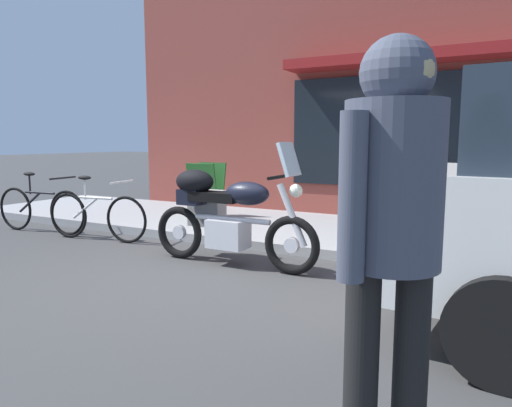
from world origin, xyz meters
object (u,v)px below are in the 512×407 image
object	(u,v)px
touring_motorcycle	(223,212)
second_bicycle_by_cafe	(40,209)
parked_bicycle	(96,215)
sandwich_board_sign	(207,190)
pedestrian_walking	(392,212)

from	to	relation	value
touring_motorcycle	second_bicycle_by_cafe	xyz separation A→B (m)	(-3.45, 0.21, -0.23)
parked_bicycle	sandwich_board_sign	xyz separation A→B (m)	(0.60, 1.87, 0.22)
sandwich_board_sign	second_bicycle_by_cafe	xyz separation A→B (m)	(-1.79, -1.87, -0.21)
parked_bicycle	second_bicycle_by_cafe	bearing A→B (deg)	-179.65
parked_bicycle	sandwich_board_sign	distance (m)	1.97
pedestrian_walking	sandwich_board_sign	distance (m)	6.28
sandwich_board_sign	pedestrian_walking	bearing A→B (deg)	-48.86
parked_bicycle	second_bicycle_by_cafe	xyz separation A→B (m)	(-1.19, -0.01, 0.01)
touring_motorcycle	second_bicycle_by_cafe	size ratio (longest dim) A/B	1.20
pedestrian_walking	parked_bicycle	bearing A→B (deg)	148.91
touring_motorcycle	second_bicycle_by_cafe	world-z (taller)	touring_motorcycle
parked_bicycle	second_bicycle_by_cafe	size ratio (longest dim) A/B	0.94
sandwich_board_sign	second_bicycle_by_cafe	size ratio (longest dim) A/B	0.52
parked_bicycle	pedestrian_walking	bearing A→B (deg)	-31.09
touring_motorcycle	parked_bicycle	xyz separation A→B (m)	(-2.26, 0.21, -0.24)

